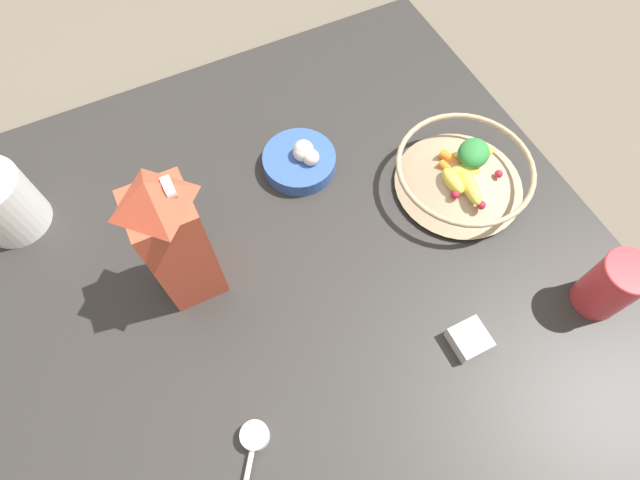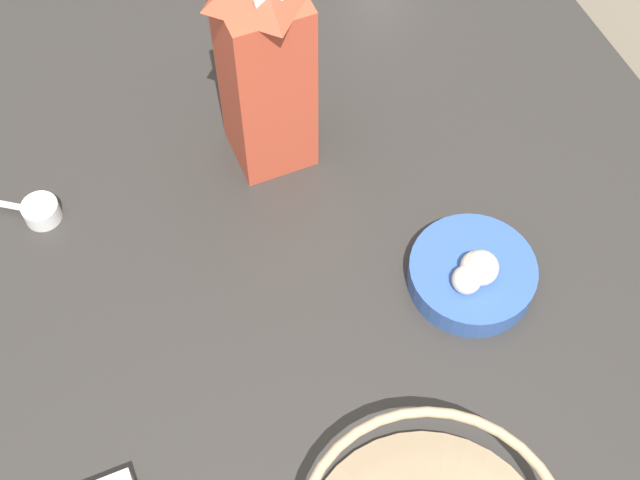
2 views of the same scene
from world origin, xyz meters
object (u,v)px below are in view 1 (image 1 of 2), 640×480
milk_carton (175,239)px  drinking_cup (613,285)px  fruit_bowl (463,174)px  spice_jar (469,340)px  garlic_bowl (300,160)px

milk_carton → drinking_cup: 0.68m
fruit_bowl → spice_jar: bearing=149.5°
spice_jar → garlic_bowl: 0.44m
drinking_cup → spice_jar: 0.24m
fruit_bowl → spice_jar: size_ratio=4.53×
milk_carton → garlic_bowl: size_ratio=2.09×
fruit_bowl → spice_jar: (-0.26, 0.15, -0.03)m
garlic_bowl → milk_carton: bearing=117.5°
fruit_bowl → garlic_bowl: size_ratio=1.79×
drinking_cup → garlic_bowl: drinking_cup is taller
milk_carton → garlic_bowl: milk_carton is taller
drinking_cup → spice_jar: drinking_cup is taller
fruit_bowl → drinking_cup: bearing=-164.9°
drinking_cup → garlic_bowl: 0.57m
garlic_bowl → spice_jar: bearing=-167.7°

